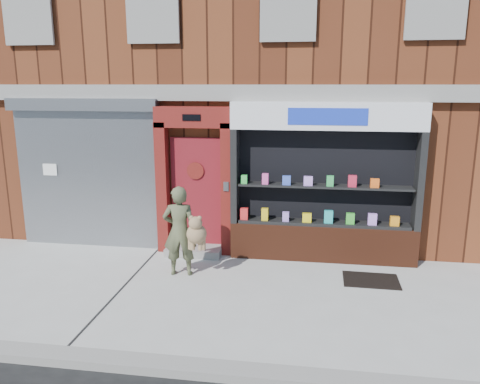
# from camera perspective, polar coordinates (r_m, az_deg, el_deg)

# --- Properties ---
(ground) EXTENTS (80.00, 80.00, 0.00)m
(ground) POSITION_cam_1_polar(r_m,az_deg,el_deg) (7.77, -3.19, -12.22)
(ground) COLOR #9E9E99
(ground) RESTS_ON ground
(curb) EXTENTS (60.00, 0.30, 0.12)m
(curb) POSITION_cam_1_polar(r_m,az_deg,el_deg) (5.92, -7.69, -20.42)
(curb) COLOR gray
(curb) RESTS_ON ground
(building) EXTENTS (12.00, 8.16, 8.00)m
(building) POSITION_cam_1_polar(r_m,az_deg,el_deg) (12.97, 2.16, 16.06)
(building) COLOR #4B2011
(building) RESTS_ON ground
(shutter_bay) EXTENTS (3.10, 0.30, 3.04)m
(shutter_bay) POSITION_cam_1_polar(r_m,az_deg,el_deg) (10.00, -18.11, 3.22)
(shutter_bay) COLOR gray
(shutter_bay) RESTS_ON ground
(red_door_bay) EXTENTS (1.52, 0.58, 2.90)m
(red_door_bay) POSITION_cam_1_polar(r_m,az_deg,el_deg) (9.20, -5.53, 1.34)
(red_door_bay) COLOR #5E1310
(red_door_bay) RESTS_ON ground
(pharmacy_bay) EXTENTS (3.50, 0.41, 3.00)m
(pharmacy_bay) POSITION_cam_1_polar(r_m,az_deg,el_deg) (8.91, 10.19, 0.24)
(pharmacy_bay) COLOR #512313
(pharmacy_bay) RESTS_ON ground
(woman) EXTENTS (0.84, 0.57, 1.61)m
(woman) POSITION_cam_1_polar(r_m,az_deg,el_deg) (8.23, -7.09, -4.75)
(woman) COLOR #4E5336
(woman) RESTS_ON ground
(doormat) EXTENTS (0.95, 0.68, 0.02)m
(doormat) POSITION_cam_1_polar(r_m,az_deg,el_deg) (8.50, 15.67, -10.31)
(doormat) COLOR black
(doormat) RESTS_ON ground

